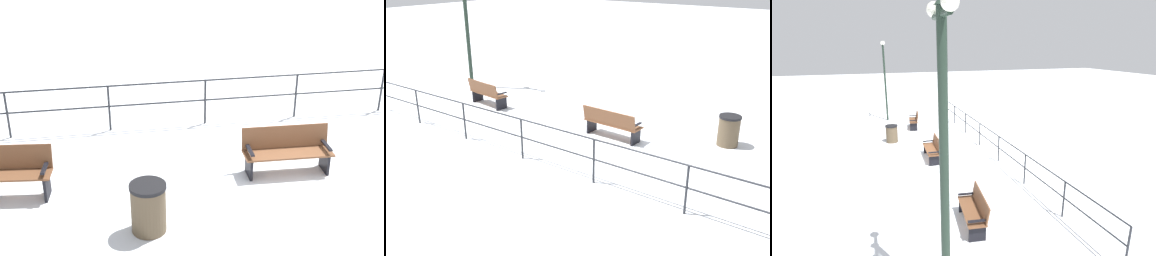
{
  "view_description": "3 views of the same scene",
  "coord_description": "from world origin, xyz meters",
  "views": [
    {
      "loc": [
        8.3,
        -3.31,
        5.02
      ],
      "look_at": [
        -0.85,
        -1.67,
        0.69
      ],
      "focal_mm": 49.5,
      "sensor_mm": 36.0,
      "label": 1
    },
    {
      "loc": [
        -9.56,
        -5.84,
        4.56
      ],
      "look_at": [
        -1.23,
        0.31,
        0.59
      ],
      "focal_mm": 40.21,
      "sensor_mm": 36.0,
      "label": 2
    },
    {
      "loc": [
        2.25,
        11.5,
        4.54
      ],
      "look_at": [
        -2.01,
        -1.87,
        0.66
      ],
      "focal_mm": 28.2,
      "sensor_mm": 36.0,
      "label": 3
    }
  ],
  "objects": [
    {
      "name": "bench_second",
      "position": [
        -0.09,
        0.0,
        0.45
      ],
      "size": [
        0.6,
        1.69,
        0.87
      ],
      "rotation": [
        0.0,
        0.0,
        -0.04
      ],
      "color": "brown",
      "rests_on": "ground"
    },
    {
      "name": "trash_bin",
      "position": [
        1.35,
        -2.76,
        0.42
      ],
      "size": [
        0.58,
        0.58,
        0.83
      ],
      "color": "brown",
      "rests_on": "ground"
    },
    {
      "name": "ground_plane",
      "position": [
        0.0,
        0.0,
        0.0
      ],
      "size": [
        80.0,
        80.0,
        0.0
      ],
      "primitive_type": "plane",
      "color": "white",
      "rests_on": "ground"
    },
    {
      "name": "bench_nearest",
      "position": [
        -0.08,
        -4.97,
        0.48
      ],
      "size": [
        0.65,
        1.41,
        0.92
      ],
      "rotation": [
        0.0,
        0.0,
        -0.12
      ],
      "color": "brown",
      "rests_on": "ground"
    },
    {
      "name": "waterfront_railing",
      "position": [
        -2.53,
        0.0,
        0.72
      ],
      "size": [
        0.05,
        15.06,
        1.06
      ],
      "color": "#26282D",
      "rests_on": "ground"
    }
  ]
}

